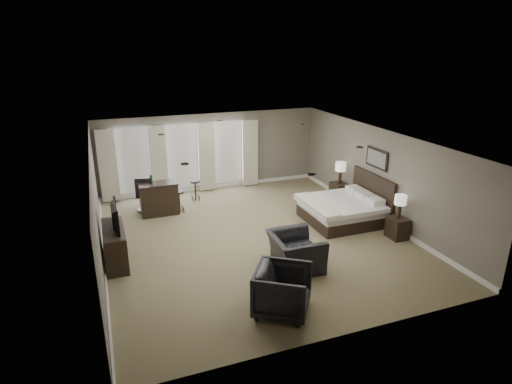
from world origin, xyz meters
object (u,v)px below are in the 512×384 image
object	(u,v)px
dresser	(115,246)
nightstand_near	(397,228)
tv	(113,226)
bed	(339,200)
lamp_far	(340,173)
bar_stool_right	(195,191)
armchair_near	(296,246)
bar_stool_left	(179,202)
nightstand_far	(339,192)
desk_chair	(145,193)
armchair_far	(283,288)
lamp_near	(400,207)
bar_counter	(159,199)

from	to	relation	value
dresser	nightstand_near	bearing A→B (deg)	-9.69
tv	nightstand_near	bearing A→B (deg)	-99.69
nightstand_near	tv	xyz separation A→B (m)	(-6.92, 1.18, 0.65)
bed	lamp_far	distance (m)	1.73
lamp_far	bar_stool_right	bearing A→B (deg)	158.79
armchair_near	bar_stool_right	xyz separation A→B (m)	(-1.14, 5.02, -0.19)
tv	bar_stool_left	distance (m)	3.26
nightstand_far	desk_chair	xyz separation A→B (m)	(-5.87, 1.37, 0.25)
armchair_far	bar_stool_left	size ratio (longest dim) A/B	1.49
dresser	desk_chair	bearing A→B (deg)	71.23
tv	armchair_far	size ratio (longest dim) A/B	1.02
nightstand_near	lamp_far	xyz separation A→B (m)	(0.00, 2.90, 0.67)
armchair_far	bar_stool_right	xyz separation A→B (m)	(-0.17, 6.49, -0.17)
bar_stool_right	bed	bearing A→B (deg)	-42.55
desk_chair	lamp_near	bearing A→B (deg)	156.72
armchair_far	desk_chair	xyz separation A→B (m)	(-1.77, 6.20, 0.04)
tv	bar_stool_right	xyz separation A→B (m)	(2.64, 3.38, -0.59)
lamp_near	lamp_far	size ratio (longest dim) A/B	0.91
lamp_far	armchair_far	world-z (taller)	lamp_far
nightstand_near	desk_chair	bearing A→B (deg)	143.98
nightstand_near	desk_chair	xyz separation A→B (m)	(-5.87, 4.27, 0.27)
bed	bar_stool_left	bearing A→B (deg)	150.91
nightstand_near	lamp_near	distance (m)	0.59
bar_counter	tv	bearing A→B (deg)	-117.94
tv	lamp_far	bearing A→B (deg)	-76.05
bar_counter	nightstand_near	bearing A→B (deg)	-34.52
bed	armchair_near	distance (m)	2.95
bar_stool_left	bar_stool_right	distance (m)	1.09
nightstand_far	armchair_far	size ratio (longest dim) A/B	0.59
nightstand_near	bar_stool_right	size ratio (longest dim) A/B	0.82
bar_counter	bar_stool_left	distance (m)	0.60
bar_stool_left	desk_chair	xyz separation A→B (m)	(-0.91, 0.55, 0.21)
nightstand_near	lamp_near	bearing A→B (deg)	0.00
dresser	tv	xyz separation A→B (m)	(0.00, 0.00, 0.50)
bar_counter	bar_stool_left	bearing A→B (deg)	-8.92
bar_counter	bar_stool_right	xyz separation A→B (m)	(1.25, 0.76, -0.15)
lamp_near	tv	bearing A→B (deg)	170.31
tv	bar_stool_left	world-z (taller)	tv
dresser	tv	distance (m)	0.50
lamp_near	armchair_far	size ratio (longest dim) A/B	0.62
armchair_near	dresser	bearing A→B (deg)	68.49
bed	lamp_far	xyz separation A→B (m)	(0.89, 1.45, 0.30)
nightstand_far	dresser	distance (m)	7.13
dresser	armchair_far	size ratio (longest dim) A/B	1.45
lamp_far	bar_stool_left	world-z (taller)	lamp_far
lamp_near	dresser	xyz separation A→B (m)	(-6.92, 1.18, -0.44)
lamp_near	lamp_far	world-z (taller)	lamp_far
tv	desk_chair	world-z (taller)	desk_chair
nightstand_far	armchair_near	world-z (taller)	armchair_near
nightstand_far	bar_counter	world-z (taller)	bar_counter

